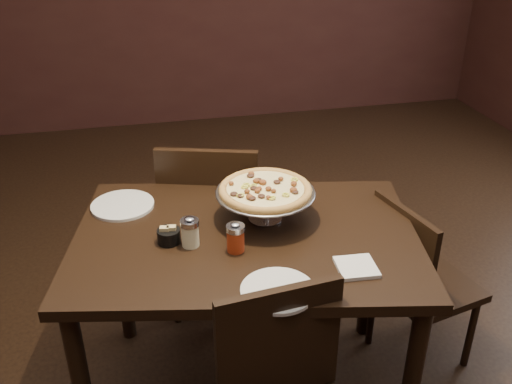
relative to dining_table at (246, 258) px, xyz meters
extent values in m
cube|color=black|center=(0.00, 0.00, 0.09)|extent=(1.45, 1.11, 0.04)
cylinder|color=black|center=(-0.50, 0.48, -0.32)|extent=(0.06, 0.06, 0.77)
cylinder|color=black|center=(0.65, 0.24, -0.32)|extent=(0.06, 0.06, 0.77)
cylinder|color=#ACACB3|center=(0.10, 0.09, 0.11)|extent=(0.13, 0.13, 0.01)
cylinder|color=#ACACB3|center=(0.10, 0.09, 0.17)|extent=(0.03, 0.03, 0.10)
cylinder|color=#ACACB3|center=(0.10, 0.09, 0.22)|extent=(0.09, 0.09, 0.01)
cylinder|color=#9D9DA2|center=(0.10, 0.09, 0.23)|extent=(0.38, 0.38, 0.01)
torus|color=#9D9DA2|center=(0.10, 0.09, 0.23)|extent=(0.39, 0.39, 0.01)
cylinder|color=#AA7333|center=(0.10, 0.09, 0.24)|extent=(0.35, 0.35, 0.01)
torus|color=#AA7333|center=(0.10, 0.09, 0.24)|extent=(0.36, 0.36, 0.03)
cylinder|color=tan|center=(0.10, 0.09, 0.24)|extent=(0.30, 0.30, 0.01)
cylinder|color=beige|center=(-0.21, -0.03, 0.15)|extent=(0.06, 0.06, 0.09)
cylinder|color=#ACACB3|center=(-0.21, -0.03, 0.20)|extent=(0.07, 0.07, 0.02)
ellipsoid|color=#ACACB3|center=(-0.21, -0.03, 0.22)|extent=(0.04, 0.04, 0.01)
cylinder|color=maroon|center=(-0.06, -0.10, 0.15)|extent=(0.06, 0.06, 0.08)
cylinder|color=#ACACB3|center=(-0.06, -0.10, 0.20)|extent=(0.07, 0.07, 0.02)
ellipsoid|color=#ACACB3|center=(-0.06, -0.10, 0.22)|extent=(0.04, 0.04, 0.01)
cylinder|color=black|center=(-0.29, 0.01, 0.13)|extent=(0.09, 0.09, 0.05)
cube|color=tan|center=(-0.30, 0.01, 0.15)|extent=(0.04, 0.03, 0.06)
cube|color=tan|center=(-0.28, 0.01, 0.15)|extent=(0.04, 0.03, 0.06)
cube|color=silver|center=(0.32, -0.30, 0.11)|extent=(0.14, 0.14, 0.01)
cylinder|color=silver|center=(-0.45, 0.32, 0.11)|extent=(0.26, 0.26, 0.01)
cylinder|color=silver|center=(0.03, -0.36, 0.11)|extent=(0.24, 0.24, 0.01)
cone|color=#ACACB3|center=(0.07, -0.02, 0.23)|extent=(0.11, 0.11, 0.00)
cylinder|color=black|center=(0.07, -0.02, 0.23)|extent=(0.04, 0.11, 0.02)
cube|color=black|center=(-0.02, 0.65, -0.24)|extent=(0.57, 0.57, 0.04)
cube|color=black|center=(-0.08, 0.45, 0.03)|extent=(0.44, 0.17, 0.48)
cylinder|color=black|center=(0.21, 0.77, -0.48)|extent=(0.04, 0.04, 0.44)
cylinder|color=black|center=(-0.14, 0.88, -0.48)|extent=(0.04, 0.04, 0.44)
cylinder|color=black|center=(0.10, 0.42, -0.48)|extent=(0.04, 0.04, 0.44)
cylinder|color=black|center=(-0.25, 0.53, -0.48)|extent=(0.04, 0.04, 0.44)
cube|color=black|center=(0.01, -0.46, -0.03)|extent=(0.42, 0.08, 0.44)
cube|color=black|center=(0.83, 0.04, -0.31)|extent=(0.47, 0.47, 0.04)
cube|color=black|center=(0.66, 0.00, -0.07)|extent=(0.11, 0.39, 0.41)
cylinder|color=black|center=(1.02, -0.08, -0.51)|extent=(0.03, 0.03, 0.38)
cylinder|color=black|center=(0.95, 0.23, -0.51)|extent=(0.03, 0.03, 0.38)
cylinder|color=black|center=(0.71, -0.15, -0.51)|extent=(0.03, 0.03, 0.38)
cylinder|color=black|center=(0.64, 0.16, -0.51)|extent=(0.03, 0.03, 0.38)
camera|label=1|loc=(-0.37, -1.79, 1.26)|focal=40.00mm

